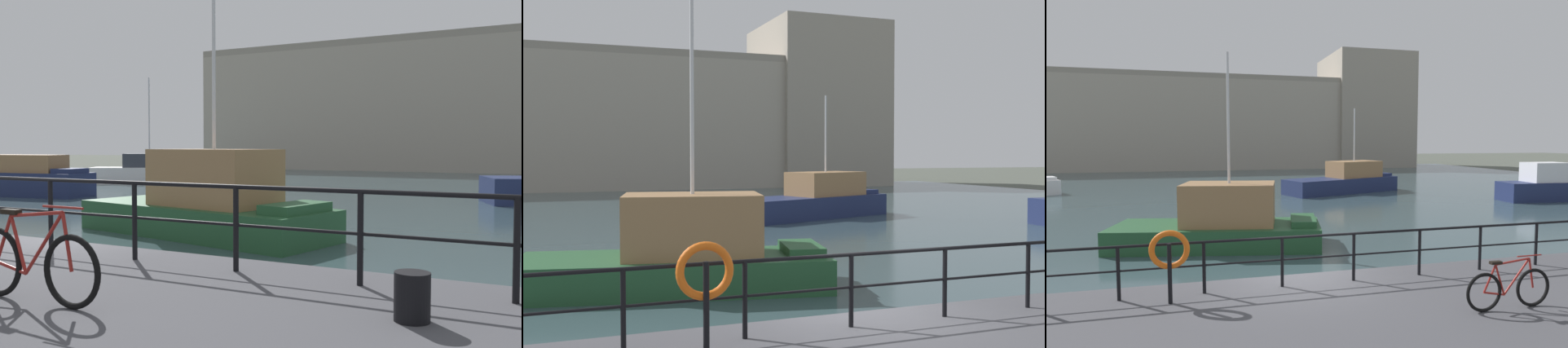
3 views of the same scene
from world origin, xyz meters
TOP-DOWN VIEW (x-y plane):
  - water_basin at (0.00, 30.20)m, footprint 80.00×60.00m
  - harbor_building at (5.79, 57.32)m, footprint 61.49×13.58m
  - moored_white_yacht at (9.23, 22.97)m, footprint 10.05×6.12m
  - moored_blue_motorboat at (-1.38, 7.19)m, footprint 8.30×4.32m
  - quay_railing at (1.01, -0.75)m, footprint 22.52×0.07m
  - life_ring_stand at (-2.82, -1.10)m, footprint 0.75×0.16m

SIDE VIEW (x-z plane):
  - water_basin at x=0.00m, z-range 0.00..0.01m
  - moored_blue_motorboat at x=-1.38m, z-range -2.81..4.65m
  - moored_white_yacht at x=9.23m, z-range -2.43..4.34m
  - quay_railing at x=1.01m, z-range 1.22..2.30m
  - life_ring_stand at x=-2.82m, z-range 1.30..2.70m
  - harbor_building at x=5.79m, z-range -1.94..16.00m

